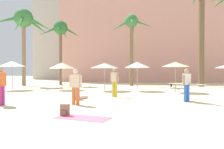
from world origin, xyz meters
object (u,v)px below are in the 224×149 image
object	(u,v)px
cafe_umbrella_4	(62,66)
backpack	(65,110)
cafe_umbrella_0	(12,64)
person_near_left	(115,81)
cafe_umbrella_5	(137,65)
beach_towel	(83,118)
palm_tree_center	(132,30)
palm_tree_right	(24,23)
cafe_umbrella_1	(105,66)
palm_tree_left	(61,32)
person_near_right	(186,84)
person_mid_left	(76,85)
person_far_left	(78,94)
cafe_umbrella_3	(175,64)
palm_tree_far_right	(201,0)
person_mid_center	(1,84)

from	to	relation	value
cafe_umbrella_4	backpack	xyz separation A→B (m)	(4.22, -10.75, -1.83)
cafe_umbrella_0	person_near_left	bearing A→B (deg)	-22.75
cafe_umbrella_5	beach_towel	xyz separation A→B (m)	(-1.34, -10.95, -2.05)
palm_tree_center	palm_tree_right	world-z (taller)	palm_tree_right
cafe_umbrella_5	backpack	size ratio (longest dim) A/B	5.48
backpack	person_near_left	world-z (taller)	person_near_left
palm_tree_right	backpack	size ratio (longest dim) A/B	19.57
cafe_umbrella_1	person_near_left	size ratio (longest dim) A/B	1.31
backpack	person_near_left	size ratio (longest dim) A/B	0.24
palm_tree_left	cafe_umbrella_5	distance (m)	11.20
cafe_umbrella_0	person_near_right	distance (m)	14.19
cafe_umbrella_1	backpack	size ratio (longest dim) A/B	5.48
backpack	person_mid_left	bearing A→B (deg)	-169.65
cafe_umbrella_4	person_far_left	xyz separation A→B (m)	(3.28, -6.17, -1.70)
cafe_umbrella_0	cafe_umbrella_3	bearing A→B (deg)	-0.25
palm_tree_far_right	cafe_umbrella_3	xyz separation A→B (m)	(-3.29, -6.76, -6.63)
backpack	person_near_right	xyz separation A→B (m)	(4.84, 4.60, 0.72)
person_mid_center	person_far_left	xyz separation A→B (m)	(2.79, 2.66, -0.65)
palm_tree_left	person_mid_center	distance (m)	15.79
palm_tree_left	person_mid_left	xyz separation A→B (m)	(6.19, -13.99, -4.99)
cafe_umbrella_1	beach_towel	xyz separation A→B (m)	(1.27, -10.75, -2.00)
palm_tree_center	cafe_umbrella_1	world-z (taller)	palm_tree_center
cafe_umbrella_4	cafe_umbrella_5	xyz separation A→B (m)	(6.28, -0.03, 0.03)
beach_towel	cafe_umbrella_5	bearing A→B (deg)	83.01
palm_tree_right	cafe_umbrella_4	size ratio (longest dim) A/B	3.59
cafe_umbrella_0	beach_towel	bearing A→B (deg)	-48.65
palm_tree_left	cafe_umbrella_3	bearing A→B (deg)	-30.32
palm_tree_right	person_mid_center	xyz separation A→B (m)	(6.47, -13.33, -5.74)
cafe_umbrella_5	palm_tree_left	bearing A→B (deg)	145.73
person_mid_center	person_mid_left	distance (m)	3.37
beach_towel	cafe_umbrella_4	bearing A→B (deg)	114.21
beach_towel	person_near_left	size ratio (longest dim) A/B	1.06
palm_tree_far_right	person_near_right	xyz separation A→B (m)	(-3.36, -12.05, -7.77)
person_near_left	person_far_left	world-z (taller)	person_near_left
beach_towel	person_near_left	xyz separation A→B (m)	(0.18, 6.35, 0.96)
palm_tree_far_right	cafe_umbrella_3	world-z (taller)	palm_tree_far_right
cafe_umbrella_5	person_mid_center	distance (m)	10.59
palm_tree_center	cafe_umbrella_3	distance (m)	8.85
palm_tree_far_right	person_mid_center	bearing A→B (deg)	-129.02
palm_tree_far_right	cafe_umbrella_0	bearing A→B (deg)	-157.82
palm_tree_right	palm_tree_center	bearing A→B (deg)	8.28
cafe_umbrella_1	person_mid_left	xyz separation A→B (m)	(0.10, -7.87, -1.08)
cafe_umbrella_3	backpack	bearing A→B (deg)	-116.38
palm_tree_center	cafe_umbrella_1	xyz separation A→B (m)	(-1.73, -6.39, -3.96)
person_mid_left	palm_tree_right	bearing A→B (deg)	33.93
palm_tree_far_right	cafe_umbrella_1	size ratio (longest dim) A/B	4.77
palm_tree_left	palm_tree_right	world-z (taller)	palm_tree_right
palm_tree_center	cafe_umbrella_1	size ratio (longest dim) A/B	3.30
cafe_umbrella_1	person_near_right	distance (m)	8.08
cafe_umbrella_5	person_near_right	bearing A→B (deg)	-65.52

